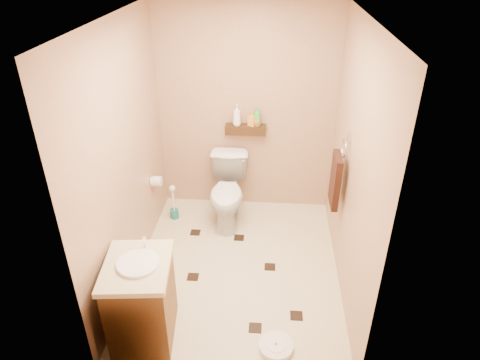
{
  "coord_description": "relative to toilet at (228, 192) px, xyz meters",
  "views": [
    {
      "loc": [
        0.28,
        -3.3,
        2.92
      ],
      "look_at": [
        0.01,
        0.25,
        0.89
      ],
      "focal_mm": 32.0,
      "sensor_mm": 36.0,
      "label": 1
    }
  ],
  "objects": [
    {
      "name": "wall_back",
      "position": [
        0.18,
        0.42,
        0.82
      ],
      "size": [
        2.0,
        0.04,
        2.4
      ],
      "primitive_type": "cube",
      "color": "tan",
      "rests_on": "ground"
    },
    {
      "name": "wall_front",
      "position": [
        0.18,
        -2.08,
        0.82
      ],
      "size": [
        2.0,
        0.04,
        2.4
      ],
      "primitive_type": "cube",
      "color": "tan",
      "rests_on": "ground"
    },
    {
      "name": "wall_right",
      "position": [
        1.18,
        -0.83,
        0.82
      ],
      "size": [
        0.04,
        2.5,
        2.4
      ],
      "primitive_type": "cube",
      "color": "tan",
      "rests_on": "ground"
    },
    {
      "name": "towel_ring",
      "position": [
        1.09,
        -0.58,
        0.56
      ],
      "size": [
        0.12,
        0.3,
        0.76
      ],
      "color": "silver",
      "rests_on": "wall_right"
    },
    {
      "name": "bottle_c",
      "position": [
        0.3,
        0.34,
        0.75
      ],
      "size": [
        0.13,
        0.13,
        0.13
      ],
      "primitive_type": "imported",
      "rotation": [
        0.0,
        0.0,
        1.16
      ],
      "color": "#BE4B16",
      "rests_on": "wall_shelf"
    },
    {
      "name": "bottle_d",
      "position": [
        0.3,
        0.34,
        0.8
      ],
      "size": [
        0.09,
        0.09,
        0.22
      ],
      "primitive_type": "imported",
      "rotation": [
        0.0,
        0.0,
        4.63
      ],
      "color": "green",
      "rests_on": "wall_shelf"
    },
    {
      "name": "floor_accents",
      "position": [
        0.2,
        -0.9,
        -0.38
      ],
      "size": [
        1.21,
        1.41,
        0.01
      ],
      "color": "black",
      "rests_on": "ground"
    },
    {
      "name": "bottle_a",
      "position": [
        0.08,
        0.34,
        0.8
      ],
      "size": [
        0.09,
        0.09,
        0.24
      ],
      "primitive_type": "imported",
      "rotation": [
        0.0,
        0.0,
        3.13
      ],
      "color": "white",
      "rests_on": "wall_shelf"
    },
    {
      "name": "toilet",
      "position": [
        0.0,
        0.0,
        0.0
      ],
      "size": [
        0.45,
        0.77,
        0.77
      ],
      "primitive_type": "imported",
      "rotation": [
        0.0,
        0.0,
        0.02
      ],
      "color": "white",
      "rests_on": "ground"
    },
    {
      "name": "bottle_b",
      "position": [
        0.25,
        0.34,
        0.77
      ],
      "size": [
        0.11,
        0.11,
        0.17
      ],
      "primitive_type": "imported",
      "rotation": [
        0.0,
        0.0,
        2.57
      ],
      "color": "orange",
      "rests_on": "wall_shelf"
    },
    {
      "name": "vanity",
      "position": [
        -0.52,
        -1.7,
        0.0
      ],
      "size": [
        0.57,
        0.66,
        0.87
      ],
      "rotation": [
        0.0,
        0.0,
        0.1
      ],
      "color": "brown",
      "rests_on": "ground"
    },
    {
      "name": "bathroom_scale",
      "position": [
        0.57,
        -1.78,
        -0.36
      ],
      "size": [
        0.33,
        0.33,
        0.06
      ],
      "rotation": [
        0.0,
        0.0,
        0.17
      ],
      "color": "white",
      "rests_on": "ground"
    },
    {
      "name": "toilet_brush",
      "position": [
        -0.64,
        0.0,
        -0.23
      ],
      "size": [
        0.1,
        0.1,
        0.44
      ],
      "color": "#1B6D6F",
      "rests_on": "ground"
    },
    {
      "name": "wall_left",
      "position": [
        -0.82,
        -0.83,
        0.82
      ],
      "size": [
        0.04,
        2.5,
        2.4
      ],
      "primitive_type": "cube",
      "color": "tan",
      "rests_on": "ground"
    },
    {
      "name": "ground",
      "position": [
        0.18,
        -0.83,
        -0.38
      ],
      "size": [
        2.5,
        2.5,
        0.0
      ],
      "primitive_type": "plane",
      "color": "beige",
      "rests_on": "ground"
    },
    {
      "name": "wall_shelf",
      "position": [
        0.18,
        0.34,
        0.64
      ],
      "size": [
        0.46,
        0.14,
        0.1
      ],
      "primitive_type": "cube",
      "color": "#3B2510",
      "rests_on": "wall_back"
    },
    {
      "name": "toilet_paper",
      "position": [
        -0.76,
        -0.18,
        0.22
      ],
      "size": [
        0.12,
        0.11,
        0.12
      ],
      "color": "white",
      "rests_on": "wall_left"
    },
    {
      "name": "ceiling",
      "position": [
        0.18,
        -0.83,
        2.02
      ],
      "size": [
        2.0,
        2.5,
        0.02
      ],
      "primitive_type": "cube",
      "color": "white",
      "rests_on": "wall_back"
    }
  ]
}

